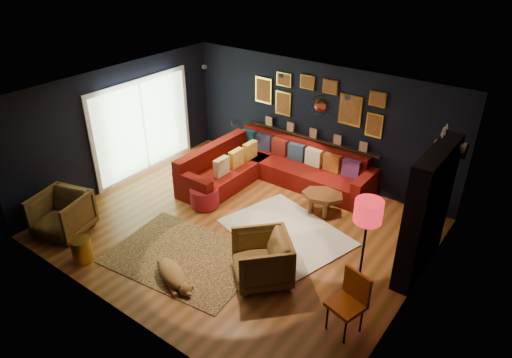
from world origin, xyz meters
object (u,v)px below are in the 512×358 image
Objects in this scene: sectional at (268,169)px; pouf at (205,197)px; coffee_table at (322,197)px; floor_lamp at (368,215)px; armchair_right at (262,257)px; gold_stool at (82,250)px; dog at (172,271)px; armchair_left at (62,212)px; orange_chair at (350,298)px.

pouf is at bearing -105.52° from sectional.
floor_lamp is (1.50, -1.44, 0.94)m from coffee_table.
pouf is at bearing 175.98° from floor_lamp.
sectional is at bearing 165.56° from coffee_table.
armchair_right is (0.18, -2.30, 0.08)m from coffee_table.
pouf is (-0.45, -1.61, -0.10)m from sectional.
gold_stool is 0.28× the size of floor_lamp.
sectional reaches higher than dog.
coffee_table reaches higher than pouf.
armchair_left is 0.95× the size of orange_chair.
coffee_table is at bearing 30.06° from pouf.
gold_stool is 0.46× the size of orange_chair.
orange_chair is at bearing -4.30° from armchair_left.
sectional is 3.79× the size of armchair_right.
dog is (1.61, 0.55, -0.03)m from gold_stool.
sectional reaches higher than pouf.
armchair_right is 0.58× the size of floor_lamp.
gold_stool is at bearing -101.51° from pouf.
armchair_left reaches higher than armchair_right.
dog is at bearing -98.79° from armchair_right.
armchair_right is (3.73, 1.14, -0.00)m from armchair_left.
coffee_table is at bearing 28.80° from armchair_left.
orange_chair is (3.39, -2.82, 0.24)m from sectional.
coffee_table is 2.31m from armchair_right.
orange_chair is at bearing -74.27° from floor_lamp.
dog is at bearing -144.67° from floor_lamp.
floor_lamp is (5.05, 2.00, 0.86)m from armchair_left.
armchair_left reaches higher than dog.
armchair_right is 2.08× the size of gold_stool.
floor_lamp is (3.56, -0.25, 1.08)m from pouf.
armchair_right is at bearing -168.57° from orange_chair.
armchair_right is at bearing 27.53° from gold_stool.
orange_chair is 0.61× the size of floor_lamp.
armchair_left is (-1.94, -3.86, 0.13)m from sectional.
armchair_right reaches higher than coffee_table.
armchair_right is (2.24, -1.11, 0.23)m from pouf.
armchair_left is at bearing -123.50° from pouf.
coffee_table is at bearing 138.04° from armchair_right.
pouf is 2.51m from armchair_right.
pouf is at bearing 140.38° from dog.
sectional is 3.08× the size of dog.
coffee_table is at bearing 136.11° from floor_lamp.
sectional is 3.67m from dog.
orange_chair is at bearing -53.64° from coffee_table.
gold_stool is at bearing -139.42° from dog.
armchair_left reaches higher than sectional.
armchair_left is at bearing -116.64° from sectional.
dog is at bearing -106.88° from coffee_table.
floor_lamp is at bearing 120.88° from orange_chair.
armchair_left is 2.08× the size of gold_stool.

